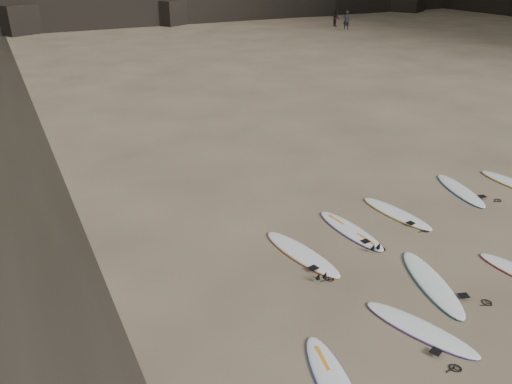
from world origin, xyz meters
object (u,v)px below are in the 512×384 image
surfboard_1 (420,329)px  surfboard_7 (396,213)px  surfboard_2 (432,283)px  surfboard_6 (350,230)px  person_a (346,20)px  surfboard_5 (302,253)px  person_b (336,18)px  surfboard_8 (460,190)px  surfboard_0 (334,382)px

surfboard_1 → surfboard_7: (2.78, 3.79, 0.00)m
surfboard_2 → surfboard_6: size_ratio=1.06×
surfboard_7 → person_a: bearing=47.6°
surfboard_5 → surfboard_7: 3.42m
person_a → surfboard_1: bearing=72.5°
surfboard_2 → surfboard_6: bearing=111.4°
surfboard_1 → surfboard_7: 4.70m
surfboard_5 → person_b: person_b is taller
surfboard_8 → person_a: (18.23, 30.38, 0.80)m
person_b → surfboard_5: bearing=155.7°
surfboard_0 → surfboard_6: surfboard_6 is taller
surfboard_0 → surfboard_1: 2.24m
surfboard_5 → surfboard_7: surfboard_5 is taller
surfboard_8 → person_b: 37.57m
surfboard_5 → surfboard_7: size_ratio=1.07×
surfboard_2 → surfboard_7: size_ratio=1.08×
surfboard_6 → surfboard_7: size_ratio=1.02×
surfboard_6 → person_a: person_a is taller
surfboard_6 → surfboard_8: size_ratio=0.99×
surfboard_1 → surfboard_2: surfboard_2 is taller
person_b → surfboard_0: bearing=156.8°
surfboard_0 → surfboard_5: size_ratio=0.91×
surfboard_7 → person_b: (21.35, 32.87, 0.74)m
surfboard_5 → surfboard_8: surfboard_5 is taller
surfboard_2 → surfboard_0: bearing=-141.8°
surfboard_6 → surfboard_8: 4.41m
surfboard_1 → person_b: (24.12, 36.66, 0.74)m
person_a → surfboard_5: bearing=69.1°
surfboard_0 → surfboard_1: (2.21, 0.33, 0.00)m
surfboard_2 → person_a: size_ratio=1.49×
surfboard_5 → surfboard_1: bearing=-89.3°
surfboard_2 → surfboard_6: 2.65m
surfboard_2 → person_a: bearing=73.7°
surfboard_0 → surfboard_5: surfboard_5 is taller
surfboard_8 → person_b: size_ratio=1.52×
surfboard_8 → person_a: bearing=74.8°
surfboard_2 → surfboard_6: (-0.18, 2.64, -0.00)m
surfboard_6 → surfboard_8: (4.39, 0.43, 0.00)m
surfboard_7 → surfboard_8: size_ratio=0.97×
surfboard_6 → surfboard_5: bearing=-171.3°
surfboard_6 → person_a: 38.23m
surfboard_1 → surfboard_6: size_ratio=0.97×
surfboard_0 → surfboard_8: (7.70, 4.38, 0.00)m
surfboard_2 → surfboard_5: size_ratio=1.01×
surfboard_0 → person_b: size_ratio=1.45×
surfboard_7 → surfboard_2: bearing=-126.2°
surfboard_0 → surfboard_1: bearing=21.9°
surfboard_1 → surfboard_8: surfboard_8 is taller
surfboard_7 → surfboard_1: bearing=-134.3°
surfboard_2 → surfboard_7: 3.19m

